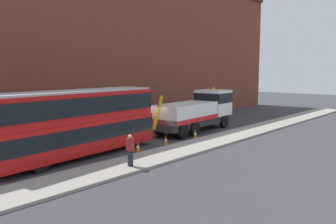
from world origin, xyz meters
TOP-DOWN VIEW (x-y plane):
  - ground_plane at (0.00, 0.00)m, footprint 120.00×120.00m
  - near_kerb at (0.00, -4.20)m, footprint 60.00×2.80m
  - building_facade at (0.00, 6.63)m, footprint 60.00×1.50m
  - recovery_tow_truck at (5.78, -0.46)m, footprint 10.22×3.29m
  - double_decker_bus at (-6.30, -0.50)m, footprint 11.17×3.36m
  - pedestrian_onlooker at (-5.94, -4.74)m, footprint 0.44×0.48m
  - traffic_cone_near_bus at (-3.25, -2.50)m, footprint 0.36×0.36m
  - traffic_cone_midway at (-0.59, -2.47)m, footprint 0.36×0.36m
  - traffic_cone_near_truck at (2.83, -2.46)m, footprint 0.36×0.36m

SIDE VIEW (x-z plane):
  - ground_plane at x=0.00m, z-range 0.00..0.00m
  - near_kerb at x=0.00m, z-range 0.00..0.15m
  - traffic_cone_near_bus at x=-3.25m, z-range -0.02..0.70m
  - traffic_cone_midway at x=-0.59m, z-range -0.02..0.70m
  - traffic_cone_near_truck at x=2.83m, z-range -0.02..0.70m
  - pedestrian_onlooker at x=-5.94m, z-range 0.13..1.84m
  - recovery_tow_truck at x=5.78m, z-range -0.08..3.59m
  - double_decker_bus at x=-6.30m, z-range 0.20..4.26m
  - building_facade at x=0.00m, z-range 0.07..16.07m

